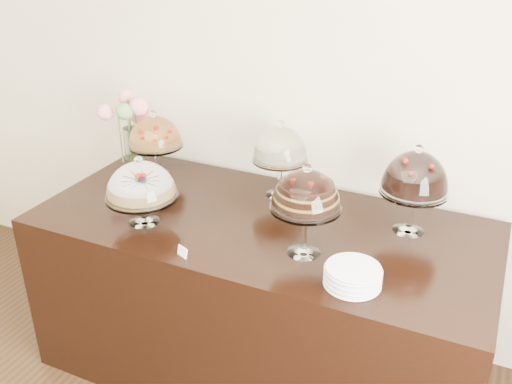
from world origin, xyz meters
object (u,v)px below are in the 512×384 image
at_px(cake_stand_choco_layer, 306,193).
at_px(cake_stand_cheesecake, 280,147).
at_px(flower_vase, 131,124).
at_px(plate_stack, 353,276).
at_px(display_counter, 260,298).
at_px(cake_stand_fruit_tart, 155,134).
at_px(cake_stand_sugar_sponge, 141,184).
at_px(cake_stand_dark_choco, 415,176).

relative_size(cake_stand_choco_layer, cake_stand_cheesecake, 1.03).
height_order(flower_vase, plate_stack, flower_vase).
height_order(display_counter, cake_stand_cheesecake, cake_stand_cheesecake).
bearing_deg(flower_vase, cake_stand_cheesecake, 1.66).
distance_m(flower_vase, plate_stack, 1.62).
bearing_deg(flower_vase, cake_stand_choco_layer, -20.53).
distance_m(cake_stand_choco_layer, cake_stand_cheesecake, 0.58).
relative_size(cake_stand_fruit_tart, flower_vase, 0.85).
height_order(cake_stand_sugar_sponge, cake_stand_dark_choco, cake_stand_dark_choco).
distance_m(display_counter, flower_vase, 1.21).
distance_m(display_counter, cake_stand_fruit_tart, 1.06).
bearing_deg(cake_stand_sugar_sponge, cake_stand_cheesecake, 49.25).
distance_m(cake_stand_cheesecake, plate_stack, 0.89).
height_order(display_counter, plate_stack, plate_stack).
height_order(cake_stand_choco_layer, flower_vase, flower_vase).
xyz_separation_m(cake_stand_choco_layer, cake_stand_fruit_tart, (-1.05, 0.43, -0.05)).
height_order(cake_stand_choco_layer, cake_stand_dark_choco, cake_stand_dark_choco).
relative_size(display_counter, plate_stack, 9.86).
bearing_deg(flower_vase, cake_stand_dark_choco, -2.50).
bearing_deg(cake_stand_dark_choco, cake_stand_choco_layer, -134.05).
distance_m(cake_stand_choco_layer, plate_stack, 0.39).
height_order(cake_stand_fruit_tart, plate_stack, cake_stand_fruit_tart).
relative_size(cake_stand_choco_layer, flower_vase, 0.95).
distance_m(cake_stand_cheesecake, cake_stand_fruit_tart, 0.73).
height_order(display_counter, flower_vase, flower_vase).
bearing_deg(flower_vase, cake_stand_sugar_sponge, -50.57).
xyz_separation_m(cake_stand_sugar_sponge, cake_stand_choco_layer, (0.79, 0.06, 0.09)).
distance_m(display_counter, cake_stand_choco_layer, 0.81).
bearing_deg(flower_vase, display_counter, -16.94).
bearing_deg(cake_stand_fruit_tart, cake_stand_cheesecake, 4.07).
height_order(display_counter, cake_stand_sugar_sponge, cake_stand_sugar_sponge).
distance_m(cake_stand_fruit_tart, plate_stack, 1.45).
relative_size(cake_stand_dark_choco, flower_vase, 0.97).
height_order(cake_stand_cheesecake, cake_stand_dark_choco, cake_stand_dark_choco).
distance_m(cake_stand_dark_choco, flower_vase, 1.60).
bearing_deg(cake_stand_fruit_tart, cake_stand_sugar_sponge, -62.95).
distance_m(cake_stand_fruit_tart, flower_vase, 0.18).
xyz_separation_m(cake_stand_dark_choco, plate_stack, (-0.11, -0.54, -0.24)).
relative_size(cake_stand_sugar_sponge, cake_stand_fruit_tart, 0.91).
bearing_deg(display_counter, cake_stand_dark_choco, 18.00).
height_order(cake_stand_sugar_sponge, cake_stand_choco_layer, cake_stand_choco_layer).
bearing_deg(cake_stand_fruit_tart, cake_stand_dark_choco, -1.78).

